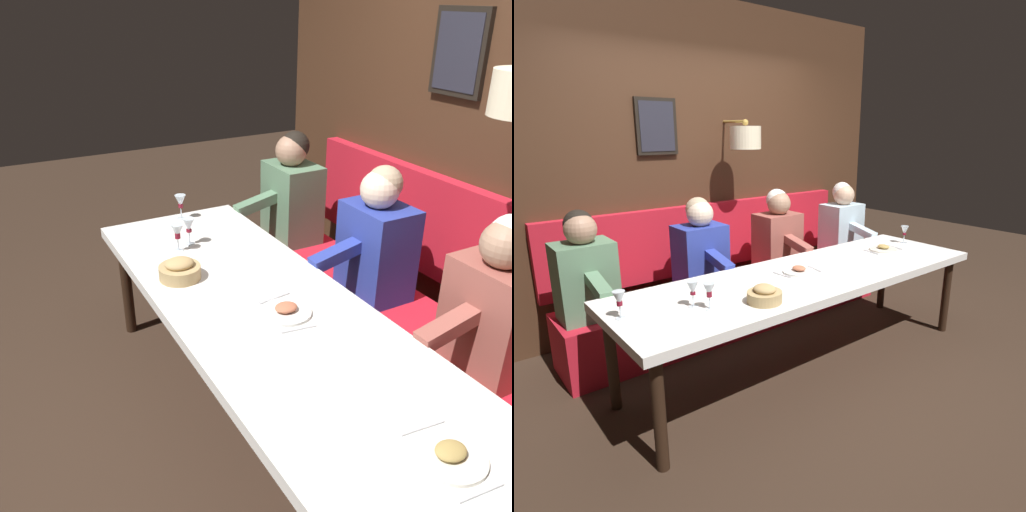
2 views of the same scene
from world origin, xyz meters
TOP-DOWN VIEW (x-y plane):
  - ground_plane at (0.00, 0.00)m, footprint 12.00×12.00m
  - dining_table at (0.00, 0.00)m, footprint 0.90×2.96m
  - banquette_bench at (0.89, 0.00)m, footprint 0.52×3.16m
  - back_wall_panel at (1.46, -0.00)m, footprint 0.59×4.36m
  - diner_nearest at (0.88, -1.33)m, footprint 0.60×0.40m
  - diner_near at (0.88, -0.44)m, footprint 0.60×0.40m
  - diner_middle at (0.88, 0.40)m, footprint 0.60×0.40m
  - diner_far at (0.88, 1.34)m, footprint 0.60×0.40m
  - place_setting_0 at (0.06, -0.98)m, footprint 0.24×0.32m
  - place_setting_1 at (0.06, 0.04)m, footprint 0.24×0.33m
  - wine_glass_0 at (0.06, 1.39)m, footprint 0.07×0.07m
  - wine_glass_1 at (0.11, -1.34)m, footprint 0.07×0.07m
  - wine_glass_2 at (-0.14, 0.93)m, footprint 0.07×0.07m
  - wine_glass_3 at (-0.04, 0.98)m, footprint 0.07×0.07m
  - bread_bowl at (-0.25, 0.60)m, footprint 0.22×0.22m

SIDE VIEW (x-z plane):
  - ground_plane at x=0.00m, z-range 0.00..0.00m
  - banquette_bench at x=0.89m, z-range 0.00..0.45m
  - dining_table at x=0.00m, z-range 0.31..1.05m
  - place_setting_0 at x=0.06m, z-range 0.73..0.78m
  - place_setting_1 at x=0.06m, z-range 0.73..0.78m
  - bread_bowl at x=-0.25m, z-range 0.73..0.85m
  - diner_nearest at x=0.88m, z-range 0.42..1.21m
  - diner_near at x=0.88m, z-range 0.42..1.21m
  - diner_middle at x=0.88m, z-range 0.42..1.21m
  - diner_far at x=0.88m, z-range 0.42..1.21m
  - wine_glass_2 at x=-0.14m, z-range 0.77..0.94m
  - wine_glass_0 at x=0.06m, z-range 0.77..0.94m
  - wine_glass_1 at x=0.11m, z-range 0.77..0.94m
  - wine_glass_3 at x=-0.04m, z-range 0.77..0.94m
  - back_wall_panel at x=1.46m, z-range -0.09..2.81m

